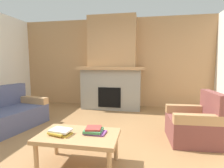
% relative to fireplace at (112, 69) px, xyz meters
% --- Properties ---
extents(ground, '(9.00, 9.00, 0.00)m').
position_rel_fireplace_xyz_m(ground, '(0.00, -2.62, -1.16)').
color(ground, olive).
extents(wall_back_wood_panel, '(6.00, 0.12, 2.70)m').
position_rel_fireplace_xyz_m(wall_back_wood_panel, '(0.00, 0.38, 0.19)').
color(wall_back_wood_panel, tan).
rests_on(wall_back_wood_panel, ground).
extents(fireplace, '(1.90, 0.82, 2.70)m').
position_rel_fireplace_xyz_m(fireplace, '(0.00, 0.00, 0.00)').
color(fireplace, gray).
rests_on(fireplace, ground).
extents(armchair, '(0.79, 0.79, 0.85)m').
position_rel_fireplace_xyz_m(armchair, '(1.80, -2.06, -0.87)').
color(armchair, brown).
rests_on(armchair, ground).
extents(coffee_table, '(1.00, 0.60, 0.43)m').
position_rel_fireplace_xyz_m(coffee_table, '(0.14, -3.11, -0.79)').
color(coffee_table, tan).
rests_on(coffee_table, ground).
extents(book_stack_near_edge, '(0.29, 0.23, 0.06)m').
position_rel_fireplace_xyz_m(book_stack_near_edge, '(-0.08, -3.16, -0.70)').
color(book_stack_near_edge, gold).
rests_on(book_stack_near_edge, coffee_table).
extents(book_stack_center, '(0.29, 0.21, 0.07)m').
position_rel_fireplace_xyz_m(book_stack_center, '(0.32, -3.05, -0.70)').
color(book_stack_center, '#7A3D84').
rests_on(book_stack_center, coffee_table).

